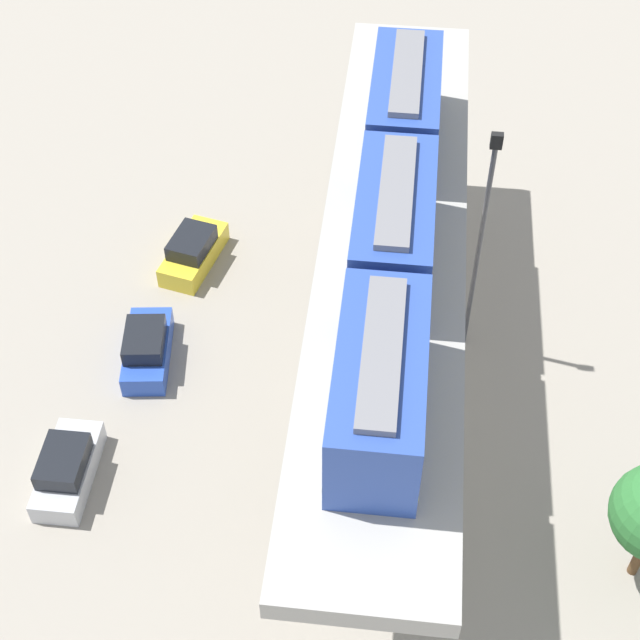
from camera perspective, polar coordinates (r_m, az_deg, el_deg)
The scene contains 7 objects.
ground_plane at distance 40.64m, azimuth 3.70°, elevation -3.91°, with size 120.00×120.00×0.00m, color gray.
viaduct at distance 35.94m, azimuth 4.18°, elevation 2.44°, with size 5.20×28.85×8.46m.
train at distance 32.55m, azimuth 4.40°, elevation 5.53°, with size 2.64×20.50×3.24m.
parked_car_blue at distance 41.59m, azimuth -10.24°, elevation -1.64°, with size 2.31×4.39×1.76m.
parked_car_yellow at distance 45.50m, azimuth -7.53°, elevation 4.07°, with size 2.70×4.50×1.76m.
parked_car_silver at distance 38.43m, azimuth -14.79°, elevation -8.51°, with size 1.82×4.21×1.76m.
signal_post at distance 38.41m, azimuth 9.52°, elevation 4.82°, with size 0.44×0.28×11.06m.
Camera 1 is at (-0.23, 25.57, 31.58)m, focal length 53.88 mm.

